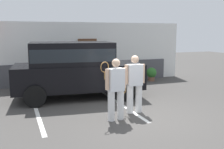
{
  "coord_description": "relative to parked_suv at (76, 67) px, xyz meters",
  "views": [
    {
      "loc": [
        -3.34,
        -6.6,
        2.4
      ],
      "look_at": [
        -0.37,
        1.2,
        1.05
      ],
      "focal_mm": 41.92,
      "sensor_mm": 36.0,
      "label": 1
    }
  ],
  "objects": [
    {
      "name": "ground_plane",
      "position": [
        1.21,
        -2.74,
        -1.15
      ],
      "size": [
        40.0,
        40.0,
        0.0
      ],
      "primitive_type": "plane",
      "color": "#423F3D"
    },
    {
      "name": "parked_suv",
      "position": [
        0.0,
        0.0,
        0.0
      ],
      "size": [
        4.78,
        2.58,
        2.05
      ],
      "rotation": [
        0.0,
        0.0,
        -0.11
      ],
      "color": "black",
      "rests_on": "ground_plane"
    },
    {
      "name": "house_frontage",
      "position": [
        1.2,
        2.85,
        0.2
      ],
      "size": [
        9.95,
        0.4,
        2.86
      ],
      "color": "white",
      "rests_on": "ground_plane"
    },
    {
      "name": "parking_stripe_1",
      "position": [
        1.18,
        -1.24,
        -1.14
      ],
      "size": [
        0.12,
        4.4,
        0.01
      ],
      "primitive_type": "cube",
      "color": "silver",
      "rests_on": "ground_plane"
    },
    {
      "name": "tennis_player_woman",
      "position": [
        1.21,
        -2.44,
        -0.25
      ],
      "size": [
        0.9,
        0.29,
        1.73
      ],
      "rotation": [
        0.0,
        0.0,
        3.09
      ],
      "color": "white",
      "rests_on": "ground_plane"
    },
    {
      "name": "parking_stripe_0",
      "position": [
        -1.55,
        -1.24,
        -1.14
      ],
      "size": [
        0.12,
        4.4,
        0.01
      ],
      "primitive_type": "cube",
      "color": "silver",
      "rests_on": "ground_plane"
    },
    {
      "name": "tennis_player_man",
      "position": [
        0.44,
        -2.88,
        -0.25
      ],
      "size": [
        0.77,
        0.3,
        1.7
      ],
      "rotation": [
        0.0,
        0.0,
        3.23
      ],
      "color": "white",
      "rests_on": "ground_plane"
    },
    {
      "name": "potted_plant_by_porch",
      "position": [
        4.27,
        1.96,
        -0.77
      ],
      "size": [
        0.51,
        0.51,
        0.67
      ],
      "color": "brown",
      "rests_on": "ground_plane"
    }
  ]
}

